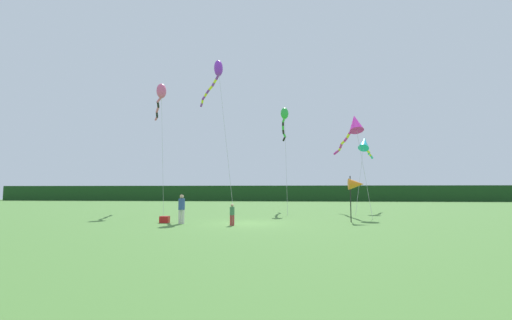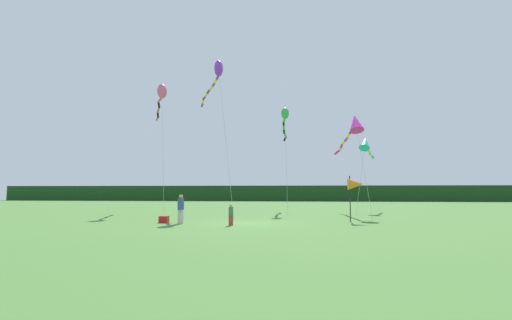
{
  "view_description": "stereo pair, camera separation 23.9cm",
  "coord_description": "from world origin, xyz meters",
  "px_view_note": "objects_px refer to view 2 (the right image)",
  "views": [
    {
      "loc": [
        2.49,
        -19.98,
        1.87
      ],
      "look_at": [
        0.0,
        6.0,
        4.22
      ],
      "focal_mm": 24.2,
      "sensor_mm": 36.0,
      "label": 1
    },
    {
      "loc": [
        2.73,
        -19.96,
        1.87
      ],
      "look_at": [
        0.0,
        6.0,
        4.22
      ],
      "focal_mm": 24.2,
      "sensor_mm": 36.0,
      "label": 2
    }
  ],
  "objects_px": {
    "person_adult": "(181,207)",
    "kite_rainbow": "(161,95)",
    "cooler_box": "(164,219)",
    "kite_cyan": "(365,144)",
    "person_child": "(231,213)",
    "banner_flag_pole": "(355,184)",
    "kite_green": "(285,118)",
    "kite_magenta": "(354,126)",
    "kite_purple": "(216,74)"
  },
  "relations": [
    {
      "from": "person_adult",
      "to": "kite_magenta",
      "type": "xyz_separation_m",
      "value": [
        11.19,
        7.69,
        5.97
      ]
    },
    {
      "from": "banner_flag_pole",
      "to": "kite_magenta",
      "type": "height_order",
      "value": "kite_magenta"
    },
    {
      "from": "person_adult",
      "to": "kite_rainbow",
      "type": "height_order",
      "value": "kite_rainbow"
    },
    {
      "from": "cooler_box",
      "to": "kite_green",
      "type": "bearing_deg",
      "value": 59.03
    },
    {
      "from": "kite_purple",
      "to": "kite_green",
      "type": "bearing_deg",
      "value": 33.37
    },
    {
      "from": "kite_magenta",
      "to": "kite_cyan",
      "type": "distance_m",
      "value": 5.64
    },
    {
      "from": "person_child",
      "to": "kite_magenta",
      "type": "bearing_deg",
      "value": 45.87
    },
    {
      "from": "kite_purple",
      "to": "kite_magenta",
      "type": "height_order",
      "value": "kite_purple"
    },
    {
      "from": "kite_rainbow",
      "to": "kite_magenta",
      "type": "height_order",
      "value": "kite_rainbow"
    },
    {
      "from": "kite_rainbow",
      "to": "kite_magenta",
      "type": "bearing_deg",
      "value": -8.02
    },
    {
      "from": "person_child",
      "to": "kite_purple",
      "type": "bearing_deg",
      "value": 107.98
    },
    {
      "from": "person_child",
      "to": "kite_green",
      "type": "relative_size",
      "value": 0.12
    },
    {
      "from": "cooler_box",
      "to": "kite_magenta",
      "type": "relative_size",
      "value": 0.06
    },
    {
      "from": "kite_green",
      "to": "kite_cyan",
      "type": "distance_m",
      "value": 7.79
    },
    {
      "from": "kite_rainbow",
      "to": "kite_magenta",
      "type": "relative_size",
      "value": 1.25
    },
    {
      "from": "person_child",
      "to": "kite_cyan",
      "type": "bearing_deg",
      "value": 53.57
    },
    {
      "from": "banner_flag_pole",
      "to": "kite_green",
      "type": "height_order",
      "value": "kite_green"
    },
    {
      "from": "kite_purple",
      "to": "kite_cyan",
      "type": "height_order",
      "value": "kite_purple"
    },
    {
      "from": "cooler_box",
      "to": "kite_green",
      "type": "relative_size",
      "value": 0.05
    },
    {
      "from": "cooler_box",
      "to": "kite_purple",
      "type": "bearing_deg",
      "value": 80.62
    },
    {
      "from": "kite_rainbow",
      "to": "kite_cyan",
      "type": "height_order",
      "value": "kite_rainbow"
    },
    {
      "from": "cooler_box",
      "to": "person_adult",
      "type": "bearing_deg",
      "value": -21.36
    },
    {
      "from": "person_child",
      "to": "kite_green",
      "type": "height_order",
      "value": "kite_green"
    },
    {
      "from": "kite_magenta",
      "to": "person_adult",
      "type": "bearing_deg",
      "value": -145.49
    },
    {
      "from": "person_child",
      "to": "kite_magenta",
      "type": "distance_m",
      "value": 13.26
    },
    {
      "from": "person_adult",
      "to": "cooler_box",
      "type": "distance_m",
      "value": 1.44
    },
    {
      "from": "kite_green",
      "to": "kite_magenta",
      "type": "distance_m",
      "value": 7.11
    },
    {
      "from": "banner_flag_pole",
      "to": "kite_rainbow",
      "type": "xyz_separation_m",
      "value": [
        -15.5,
        7.94,
        8.25
      ]
    },
    {
      "from": "banner_flag_pole",
      "to": "kite_magenta",
      "type": "distance_m",
      "value": 7.35
    },
    {
      "from": "person_child",
      "to": "banner_flag_pole",
      "type": "bearing_deg",
      "value": 21.19
    },
    {
      "from": "person_child",
      "to": "kite_purple",
      "type": "height_order",
      "value": "kite_purple"
    },
    {
      "from": "person_child",
      "to": "banner_flag_pole",
      "type": "xyz_separation_m",
      "value": [
        7.15,
        2.77,
        1.61
      ]
    },
    {
      "from": "kite_rainbow",
      "to": "kite_purple",
      "type": "xyz_separation_m",
      "value": [
        5.44,
        -1.75,
        1.14
      ]
    },
    {
      "from": "person_adult",
      "to": "kite_purple",
      "type": "xyz_separation_m",
      "value": [
        0.14,
        8.27,
        10.73
      ]
    },
    {
      "from": "kite_cyan",
      "to": "person_child",
      "type": "bearing_deg",
      "value": -126.43
    },
    {
      "from": "cooler_box",
      "to": "kite_cyan",
      "type": "height_order",
      "value": "kite_cyan"
    },
    {
      "from": "person_child",
      "to": "kite_purple",
      "type": "xyz_separation_m",
      "value": [
        -2.91,
        8.97,
        11.01
      ]
    },
    {
      "from": "banner_flag_pole",
      "to": "kite_green",
      "type": "relative_size",
      "value": 0.29
    },
    {
      "from": "cooler_box",
      "to": "kite_purple",
      "type": "height_order",
      "value": "kite_purple"
    },
    {
      "from": "kite_green",
      "to": "kite_cyan",
      "type": "height_order",
      "value": "kite_green"
    },
    {
      "from": "kite_rainbow",
      "to": "kite_green",
      "type": "distance_m",
      "value": 11.41
    },
    {
      "from": "person_child",
      "to": "cooler_box",
      "type": "bearing_deg",
      "value": 164.7
    },
    {
      "from": "kite_green",
      "to": "kite_cyan",
      "type": "bearing_deg",
      "value": 7.53
    },
    {
      "from": "person_child",
      "to": "kite_green",
      "type": "bearing_deg",
      "value": 77.91
    },
    {
      "from": "kite_rainbow",
      "to": "kite_cyan",
      "type": "distance_m",
      "value": 19.15
    },
    {
      "from": "person_adult",
      "to": "kite_rainbow",
      "type": "distance_m",
      "value": 14.84
    },
    {
      "from": "kite_cyan",
      "to": "banner_flag_pole",
      "type": "bearing_deg",
      "value": -105.03
    },
    {
      "from": "kite_magenta",
      "to": "kite_cyan",
      "type": "relative_size",
      "value": 1.28
    },
    {
      "from": "person_adult",
      "to": "kite_rainbow",
      "type": "bearing_deg",
      "value": 117.9
    },
    {
      "from": "kite_green",
      "to": "kite_magenta",
      "type": "xyz_separation_m",
      "value": [
        5.42,
        -4.28,
        -1.66
      ]
    }
  ]
}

